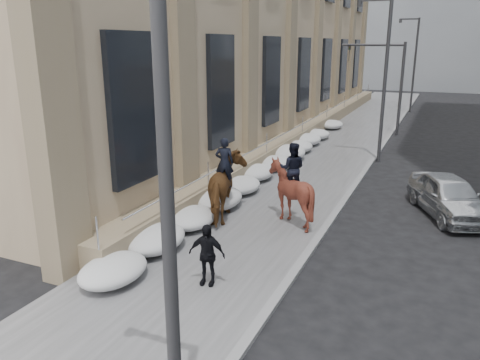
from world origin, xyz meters
name	(u,v)px	position (x,y,z in m)	size (l,w,h in m)	color
ground	(200,263)	(0.00, 0.00, 0.00)	(140.00, 140.00, 0.00)	black
sidewalk	(302,173)	(0.00, 10.00, 0.06)	(5.00, 80.00, 0.12)	#4C4C4E
curb	(359,180)	(2.62, 10.00, 0.06)	(0.24, 80.00, 0.12)	slate
bg_building_far	(378,17)	(-6.00, 72.00, 10.00)	(24.00, 12.00, 20.00)	gray
streetlight_near	(154,160)	(2.74, -6.00, 4.58)	(1.71, 0.24, 8.00)	#2D2D30
streetlight_mid	(382,71)	(2.74, 14.00, 4.58)	(1.71, 0.24, 8.00)	#2D2D30
streetlight_far	(413,59)	(2.74, 34.00, 4.58)	(1.71, 0.24, 8.00)	#2D2D30
traffic_signal	(388,74)	(2.07, 22.00, 4.00)	(4.10, 0.22, 6.00)	#2D2D30
snow_bank	(259,171)	(-1.42, 8.11, 0.47)	(1.70, 18.10, 0.76)	#B9BBC0
mounted_horse_left	(228,186)	(-0.65, 3.20, 1.27)	(1.98, 2.85, 2.76)	#4A2D16
mounted_horse_right	(291,189)	(1.41, 3.72, 1.25)	(2.04, 2.20, 2.69)	#491E15
pedestrian	(207,254)	(0.83, -1.16, 0.91)	(0.93, 0.39, 1.58)	black
car_silver	(449,196)	(6.25, 6.85, 0.73)	(1.73, 4.29, 1.46)	#A6AAAE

